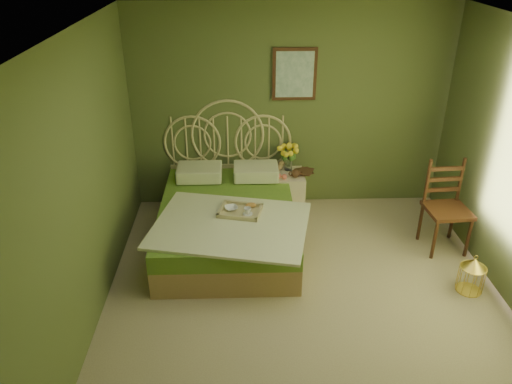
{
  "coord_description": "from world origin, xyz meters",
  "views": [
    {
      "loc": [
        -0.62,
        -3.79,
        3.27
      ],
      "look_at": [
        -0.47,
        1.0,
        0.78
      ],
      "focal_mm": 35.0,
      "sensor_mm": 36.0,
      "label": 1
    }
  ],
  "objects_px": {
    "bed": "(228,218)",
    "nightstand": "(285,186)",
    "birdcage": "(472,275)",
    "chair": "(446,200)"
  },
  "relations": [
    {
      "from": "bed",
      "to": "chair",
      "type": "relative_size",
      "value": 2.2
    },
    {
      "from": "bed",
      "to": "nightstand",
      "type": "xyz_separation_m",
      "value": [
        0.74,
        0.73,
        0.04
      ]
    },
    {
      "from": "bed",
      "to": "chair",
      "type": "distance_m",
      "value": 2.51
    },
    {
      "from": "chair",
      "to": "birdcage",
      "type": "height_order",
      "value": "chair"
    },
    {
      "from": "birdcage",
      "to": "nightstand",
      "type": "bearing_deg",
      "value": 134.77
    },
    {
      "from": "chair",
      "to": "bed",
      "type": "bearing_deg",
      "value": 172.23
    },
    {
      "from": "nightstand",
      "to": "birdcage",
      "type": "bearing_deg",
      "value": -45.23
    },
    {
      "from": "nightstand",
      "to": "chair",
      "type": "relative_size",
      "value": 0.92
    },
    {
      "from": "bed",
      "to": "birdcage",
      "type": "xyz_separation_m",
      "value": [
        2.49,
        -1.03,
        -0.12
      ]
    },
    {
      "from": "nightstand",
      "to": "chair",
      "type": "distance_m",
      "value": 1.97
    }
  ]
}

